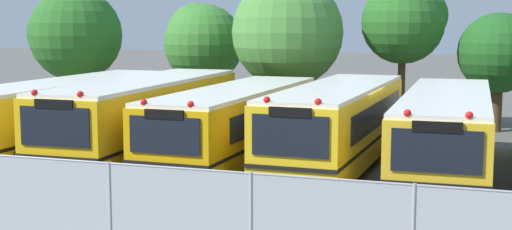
% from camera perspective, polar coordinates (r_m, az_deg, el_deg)
% --- Properties ---
extents(ground_plane, '(160.00, 160.00, 0.00)m').
position_cam_1_polar(ground_plane, '(22.70, 6.50, -4.29)').
color(ground_plane, '#595651').
extents(school_bus_0, '(2.82, 11.29, 2.67)m').
position_cam_1_polar(school_bus_0, '(26.12, -14.66, 0.18)').
color(school_bus_0, yellow).
rests_on(school_bus_0, ground_plane).
extents(school_bus_1, '(2.80, 11.07, 2.79)m').
position_cam_1_polar(school_bus_1, '(24.39, -8.66, -0.01)').
color(school_bus_1, yellow).
rests_on(school_bus_1, ground_plane).
extents(school_bus_2, '(2.67, 10.35, 2.60)m').
position_cam_1_polar(school_bus_2, '(23.11, -1.53, -0.59)').
color(school_bus_2, '#EAA80C').
rests_on(school_bus_2, ground_plane).
extents(school_bus_3, '(2.65, 10.17, 2.75)m').
position_cam_1_polar(school_bus_3, '(22.44, 6.44, -0.69)').
color(school_bus_3, yellow).
rests_on(school_bus_3, ground_plane).
extents(school_bus_4, '(2.79, 11.22, 2.63)m').
position_cam_1_polar(school_bus_4, '(21.99, 14.78, -1.21)').
color(school_bus_4, yellow).
rests_on(school_bus_4, ground_plane).
extents(tree_0, '(4.32, 4.32, 6.09)m').
position_cam_1_polar(tree_0, '(34.97, -14.35, 6.17)').
color(tree_0, '#4C3823').
rests_on(tree_0, ground_plane).
extents(tree_1, '(3.74, 3.74, 5.43)m').
position_cam_1_polar(tree_1, '(34.15, -4.29, 5.85)').
color(tree_1, '#4C3823').
rests_on(tree_1, ground_plane).
extents(tree_2, '(4.70, 4.70, 6.46)m').
position_cam_1_polar(tree_2, '(30.43, 2.72, 6.55)').
color(tree_2, '#4C3823').
rests_on(tree_2, ground_plane).
extents(tree_3, '(3.62, 3.54, 6.29)m').
position_cam_1_polar(tree_3, '(31.64, 11.81, 7.25)').
color(tree_3, '#4C3823').
rests_on(tree_3, ground_plane).
extents(tree_4, '(3.32, 3.32, 4.94)m').
position_cam_1_polar(tree_4, '(31.51, 18.70, 4.83)').
color(tree_4, '#4C3823').
rests_on(tree_4, ground_plane).
extents(chainlink_fence, '(24.10, 0.07, 1.82)m').
position_cam_1_polar(chainlink_fence, '(13.71, -0.38, -8.07)').
color(chainlink_fence, '#9EA0A3').
rests_on(chainlink_fence, ground_plane).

